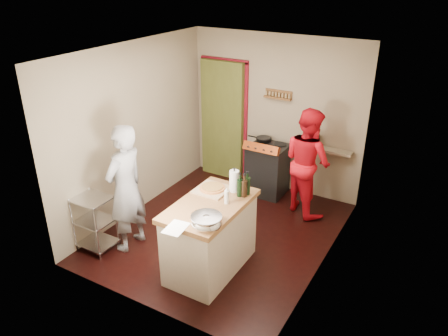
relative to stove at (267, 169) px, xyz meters
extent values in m
plane|color=black|center=(-0.05, -1.42, -0.45)|extent=(3.50, 3.50, 0.00)
cube|color=gray|center=(-0.05, 0.33, 0.85)|extent=(3.00, 0.04, 2.60)
cube|color=#565B23|center=(-1.00, 0.38, 0.60)|extent=(0.80, 0.40, 2.10)
cube|color=maroon|center=(-1.42, 0.31, 0.60)|extent=(0.06, 0.06, 2.10)
cube|color=maroon|center=(-0.58, 0.31, 0.60)|extent=(0.06, 0.06, 2.10)
cube|color=maroon|center=(-1.00, 0.31, 1.65)|extent=(0.90, 0.06, 0.06)
cube|color=brown|center=(0.00, 0.28, 1.15)|extent=(0.46, 0.09, 0.03)
cube|color=brown|center=(0.00, 0.32, 1.21)|extent=(0.46, 0.02, 0.12)
cube|color=olive|center=(0.00, 0.28, 1.21)|extent=(0.42, 0.04, 0.07)
cube|color=gray|center=(0.90, 0.23, 0.45)|extent=(0.80, 0.18, 0.04)
cube|color=black|center=(0.70, 0.23, 0.57)|extent=(0.10, 0.14, 0.22)
cube|color=gray|center=(-1.55, -1.42, 0.85)|extent=(0.04, 3.50, 2.60)
cube|color=gray|center=(1.45, -1.42, 0.85)|extent=(0.04, 3.50, 2.60)
cube|color=white|center=(-0.05, -1.42, 2.16)|extent=(3.00, 3.50, 0.02)
cube|color=black|center=(0.00, 0.01, -0.05)|extent=(0.60, 0.55, 0.80)
cube|color=black|center=(0.00, 0.01, 0.38)|extent=(0.60, 0.55, 0.06)
cube|color=#9C4016|center=(0.00, -0.27, 0.47)|extent=(0.60, 0.15, 0.17)
cylinder|color=black|center=(-0.15, 0.14, 0.46)|extent=(0.26, 0.26, 0.05)
cylinder|color=silver|center=(-1.55, -2.80, -0.05)|extent=(0.02, 0.02, 0.80)
cylinder|color=silver|center=(-1.11, -2.80, -0.05)|extent=(0.02, 0.02, 0.80)
cylinder|color=silver|center=(-1.55, -2.44, -0.05)|extent=(0.02, 0.02, 0.80)
cylinder|color=silver|center=(-1.11, -2.44, -0.05)|extent=(0.02, 0.02, 0.80)
cube|color=silver|center=(-1.33, -2.62, -0.35)|extent=(0.48, 0.40, 0.02)
cube|color=silver|center=(-1.33, -2.62, 0.00)|extent=(0.48, 0.40, 0.02)
cube|color=silver|center=(-1.33, -2.62, 0.33)|extent=(0.48, 0.40, 0.02)
cube|color=beige|center=(0.24, -2.21, 0.00)|extent=(0.68, 1.20, 0.89)
cube|color=#9F6C3C|center=(0.24, -2.21, 0.47)|extent=(0.75, 1.26, 0.06)
cube|color=tan|center=(0.10, -1.92, 0.52)|extent=(0.40, 0.40, 0.02)
cylinder|color=#D68543|center=(0.10, -1.92, 0.54)|extent=(0.32, 0.32, 0.03)
ellipsoid|color=silver|center=(0.46, -2.63, 0.56)|extent=(0.35, 0.35, 0.11)
cylinder|color=white|center=(0.34, -1.79, 0.64)|extent=(0.12, 0.12, 0.28)
cylinder|color=silver|center=(0.42, -2.11, 0.59)|extent=(0.06, 0.06, 0.17)
cube|color=white|center=(0.20, -2.85, 0.51)|extent=(0.24, 0.32, 0.00)
cylinder|color=black|center=(0.52, -1.78, 0.66)|extent=(0.08, 0.08, 0.31)
cylinder|color=black|center=(0.52, -1.85, 0.66)|extent=(0.08, 0.08, 0.31)
cylinder|color=black|center=(0.46, -1.87, 0.66)|extent=(0.08, 0.08, 0.31)
imported|color=#B9BABE|center=(-0.98, -2.33, 0.43)|extent=(0.43, 0.65, 1.77)
imported|color=red|center=(0.76, -0.22, 0.39)|extent=(1.03, 0.97, 1.68)
camera|label=1|loc=(2.66, -6.07, 3.12)|focal=35.00mm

